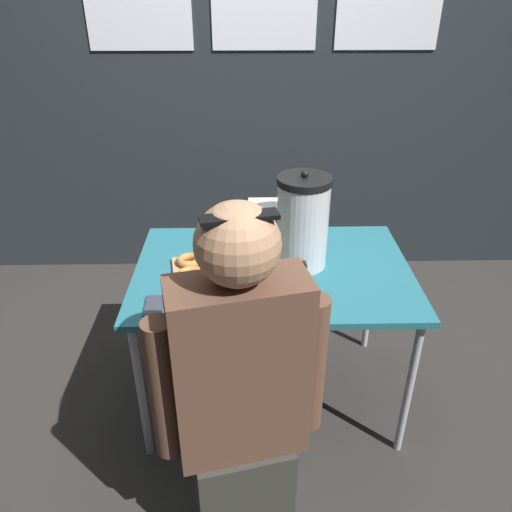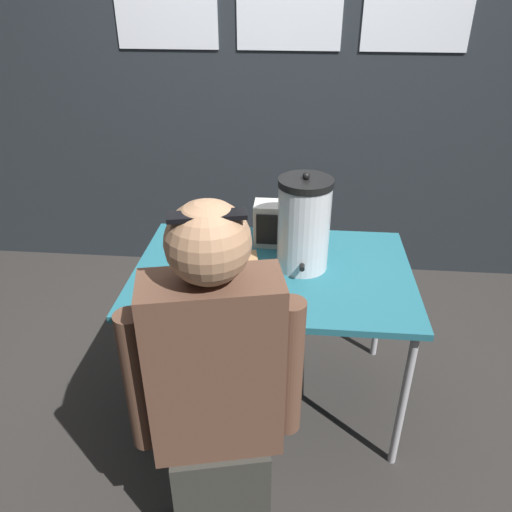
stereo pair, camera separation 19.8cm
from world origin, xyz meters
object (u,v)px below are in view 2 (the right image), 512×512
object	(u,v)px
person_seated	(216,400)
space_heater	(272,224)
donut_box	(214,266)
coffee_urn	(304,224)
cell_phone	(148,299)

from	to	relation	value
person_seated	space_heater	bearing A→B (deg)	-109.73
donut_box	space_heater	distance (m)	0.35
space_heater	coffee_urn	bearing A→B (deg)	-54.37
donut_box	cell_phone	world-z (taller)	donut_box
person_seated	donut_box	bearing A→B (deg)	-92.91
coffee_urn	person_seated	size ratio (longest dim) A/B	0.32
cell_phone	person_seated	world-z (taller)	person_seated
coffee_urn	space_heater	distance (m)	0.26
donut_box	coffee_urn	xyz separation A→B (m)	(0.37, 0.07, 0.17)
donut_box	space_heater	size ratio (longest dim) A/B	2.00
cell_phone	space_heater	world-z (taller)	space_heater
coffee_urn	cell_phone	bearing A→B (deg)	-151.66
donut_box	person_seated	world-z (taller)	person_seated
cell_phone	space_heater	bearing A→B (deg)	45.98
space_heater	person_seated	size ratio (longest dim) A/B	0.15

